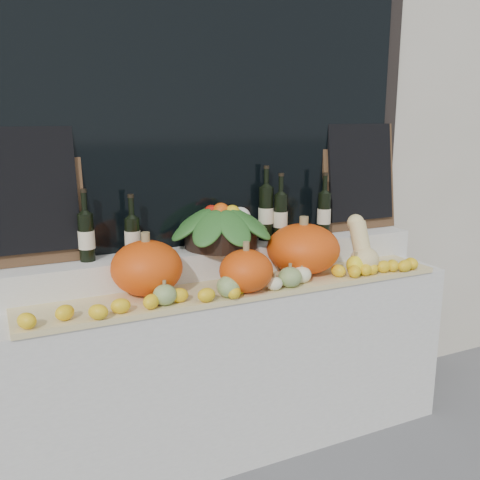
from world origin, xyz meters
name	(u,v)px	position (x,y,z in m)	size (l,w,h in m)	color
storefront_facade	(179,17)	(0.00, 2.25, 2.25)	(7.00, 0.94, 4.50)	beige
display_sill	(234,364)	(0.00, 1.52, 0.44)	(2.30, 0.55, 0.88)	silver
rear_tier	(222,261)	(0.00, 1.68, 0.96)	(2.30, 0.25, 0.16)	silver
straw_bedding	(244,288)	(0.00, 1.40, 0.89)	(2.10, 0.32, 0.03)	tan
pumpkin_left	(147,268)	(-0.46, 1.48, 1.03)	(0.33, 0.33, 0.25)	#E94E0C
pumpkin_right	(303,249)	(0.37, 1.46, 1.03)	(0.38, 0.38, 0.26)	#E94E0C
pumpkin_center	(246,271)	(-0.03, 1.32, 1.00)	(0.25, 0.25, 0.20)	#E94E0C
butternut_squash	(362,248)	(0.67, 1.36, 1.03)	(0.15, 0.21, 0.29)	#EDD28B
decorative_gourds	(262,280)	(0.04, 1.30, 0.95)	(1.13, 0.15, 0.14)	#2C651E
lemon_heap	(255,286)	(0.00, 1.29, 0.94)	(2.20, 0.16, 0.06)	yellow
produce_bowl	(221,225)	(-0.01, 1.66, 1.15)	(0.57, 0.57, 0.24)	black
wine_bottle_far_left	(86,236)	(-0.68, 1.68, 1.16)	(0.08, 0.08, 0.34)	black
wine_bottle_near_left	(133,236)	(-0.47, 1.67, 1.14)	(0.08, 0.08, 0.30)	black
wine_bottle_tall	(266,213)	(0.28, 1.71, 1.19)	(0.08, 0.08, 0.40)	black
wine_bottle_near_right	(281,216)	(0.35, 1.67, 1.17)	(0.08, 0.08, 0.36)	black
wine_bottle_far_right	(324,213)	(0.63, 1.66, 1.17)	(0.08, 0.08, 0.36)	black
chalkboard_left	(26,194)	(-0.92, 1.74, 1.36)	(0.50, 0.11, 0.62)	#4C331E
chalkboard_right	(360,175)	(0.92, 1.74, 1.36)	(0.50, 0.11, 0.62)	#4C331E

